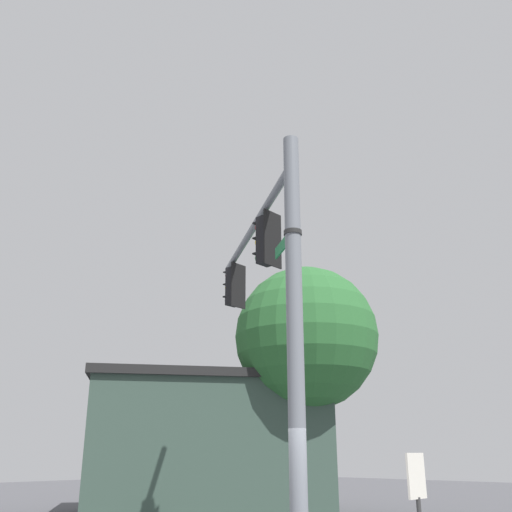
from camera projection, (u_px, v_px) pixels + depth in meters
The scene contains 8 objects.
signal_pole at pixel (295, 343), 9.64m from camera, with size 0.29×0.29×7.76m, color slate.
mast_arm at pixel (253, 229), 13.72m from camera, with size 0.17×0.17×6.54m, color slate.
traffic_light_nearest_pole at pixel (266, 241), 12.24m from camera, with size 0.54×0.49×1.31m.
traffic_light_mid_inner at pixel (233, 287), 15.62m from camera, with size 0.54×0.49×1.31m.
street_name_sign at pixel (288, 239), 10.55m from camera, with size 0.84×1.15×0.22m.
storefront_building at pixel (203, 445), 21.55m from camera, with size 11.15×11.15×4.82m.
tree_by_storefront at pixel (306, 338), 20.62m from camera, with size 5.10×5.10×8.60m.
historical_marker at pixel (418, 497), 9.99m from camera, with size 0.60×0.08×2.13m.
Camera 1 is at (-7.51, -5.99, 2.13)m, focal length 40.39 mm.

